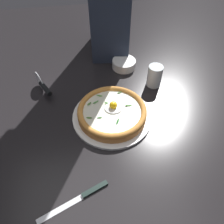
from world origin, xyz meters
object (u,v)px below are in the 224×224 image
(side_bowl, at_px, (124,64))
(pizza, at_px, (112,112))
(drinking_glass, at_px, (154,77))
(pizza_cutter, at_px, (43,86))
(table_knife, at_px, (84,195))

(side_bowl, bearing_deg, pizza, -110.18)
(pizza, height_order, drinking_glass, drinking_glass)
(drinking_glass, bearing_deg, side_bowl, 124.93)
(pizza, relative_size, drinking_glass, 2.73)
(pizza_cutter, xyz_separation_m, drinking_glass, (0.53, -0.03, 0.00))
(pizza, distance_m, side_bowl, 0.36)
(side_bowl, height_order, pizza_cutter, pizza_cutter)
(pizza, height_order, pizza_cutter, pizza_cutter)
(pizza, bearing_deg, pizza_cutter, 144.46)
(table_knife, bearing_deg, drinking_glass, 51.87)
(pizza_cutter, bearing_deg, pizza, -35.54)
(pizza_cutter, relative_size, table_knife, 0.64)
(pizza, bearing_deg, drinking_glass, 36.23)
(pizza, distance_m, drinking_glass, 0.30)
(pizza, height_order, side_bowl, pizza)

